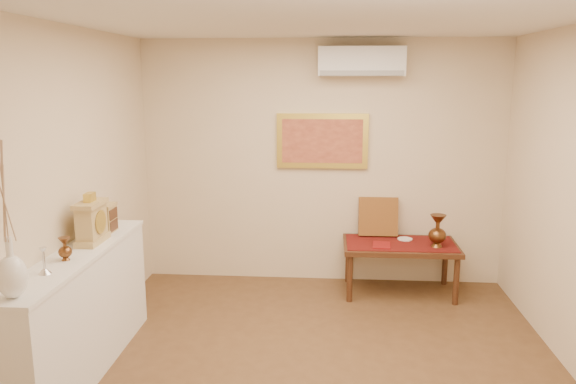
# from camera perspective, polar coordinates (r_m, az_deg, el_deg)

# --- Properties ---
(floor) EXTENTS (4.50, 4.50, 0.00)m
(floor) POSITION_cam_1_polar(r_m,az_deg,el_deg) (4.55, 2.76, -18.62)
(floor) COLOR brown
(floor) RESTS_ON ground
(ceiling) EXTENTS (4.50, 4.50, 0.00)m
(ceiling) POSITION_cam_1_polar(r_m,az_deg,el_deg) (3.95, 3.16, 17.54)
(ceiling) COLOR silver
(ceiling) RESTS_ON ground
(wall_back) EXTENTS (4.00, 0.02, 2.70)m
(wall_back) POSITION_cam_1_polar(r_m,az_deg,el_deg) (6.25, 3.48, 2.95)
(wall_back) COLOR beige
(wall_back) RESTS_ON ground
(wall_front) EXTENTS (4.00, 0.02, 2.70)m
(wall_front) POSITION_cam_1_polar(r_m,az_deg,el_deg) (1.93, 1.15, -17.62)
(wall_front) COLOR beige
(wall_front) RESTS_ON ground
(wall_left) EXTENTS (0.02, 4.50, 2.70)m
(wall_left) POSITION_cam_1_polar(r_m,az_deg,el_deg) (4.55, -23.12, -1.27)
(wall_left) COLOR beige
(wall_left) RESTS_ON ground
(white_vase) EXTENTS (0.18, 0.18, 0.96)m
(white_vase) POSITION_cam_1_polar(r_m,az_deg,el_deg) (3.70, -26.71, -2.62)
(white_vase) COLOR white
(white_vase) RESTS_ON display_ledge
(candlestick) EXTENTS (0.09, 0.09, 0.19)m
(candlestick) POSITION_cam_1_polar(r_m,az_deg,el_deg) (4.16, -23.55, -6.42)
(candlestick) COLOR silver
(candlestick) RESTS_ON display_ledge
(brass_urn_small) EXTENTS (0.10, 0.10, 0.22)m
(brass_urn_small) POSITION_cam_1_polar(r_m,az_deg,el_deg) (4.40, -21.74, -5.08)
(brass_urn_small) COLOR brown
(brass_urn_small) RESTS_ON display_ledge
(table_cloth) EXTENTS (1.14, 0.59, 0.01)m
(table_cloth) POSITION_cam_1_polar(r_m,az_deg,el_deg) (6.11, 11.35, -5.12)
(table_cloth) COLOR #5E120F
(table_cloth) RESTS_ON low_table
(brass_urn_tall) EXTENTS (0.19, 0.19, 0.42)m
(brass_urn_tall) POSITION_cam_1_polar(r_m,az_deg,el_deg) (6.01, 14.96, -3.48)
(brass_urn_tall) COLOR brown
(brass_urn_tall) RESTS_ON table_cloth
(plate) EXTENTS (0.16, 0.16, 0.01)m
(plate) POSITION_cam_1_polar(r_m,az_deg,el_deg) (6.24, 11.80, -4.69)
(plate) COLOR white
(plate) RESTS_ON table_cloth
(menu) EXTENTS (0.20, 0.27, 0.01)m
(menu) POSITION_cam_1_polar(r_m,az_deg,el_deg) (5.98, 9.49, -5.34)
(menu) COLOR maroon
(menu) RESTS_ON table_cloth
(cushion) EXTENTS (0.43, 0.19, 0.44)m
(cushion) POSITION_cam_1_polar(r_m,az_deg,el_deg) (6.30, 9.14, -2.47)
(cushion) COLOR #5F2113
(cushion) RESTS_ON table_cloth
(display_ledge) EXTENTS (0.37, 2.02, 0.98)m
(display_ledge) POSITION_cam_1_polar(r_m,az_deg,el_deg) (4.73, -20.36, -11.52)
(display_ledge) COLOR white
(display_ledge) RESTS_ON floor
(mantel_clock) EXTENTS (0.17, 0.36, 0.41)m
(mantel_clock) POSITION_cam_1_polar(r_m,az_deg,el_deg) (4.76, -19.32, -2.86)
(mantel_clock) COLOR tan
(mantel_clock) RESTS_ON display_ledge
(wooden_chest) EXTENTS (0.16, 0.21, 0.24)m
(wooden_chest) POSITION_cam_1_polar(r_m,az_deg,el_deg) (5.07, -18.09, -2.52)
(wooden_chest) COLOR tan
(wooden_chest) RESTS_ON display_ledge
(low_table) EXTENTS (1.20, 0.70, 0.55)m
(low_table) POSITION_cam_1_polar(r_m,az_deg,el_deg) (6.13, 11.32, -5.74)
(low_table) COLOR #452514
(low_table) RESTS_ON floor
(painting) EXTENTS (1.00, 0.06, 0.60)m
(painting) POSITION_cam_1_polar(r_m,az_deg,el_deg) (6.19, 3.50, 5.20)
(painting) COLOR gold
(painting) RESTS_ON wall_back
(ac_unit) EXTENTS (0.90, 0.25, 0.30)m
(ac_unit) POSITION_cam_1_polar(r_m,az_deg,el_deg) (6.06, 7.47, 13.02)
(ac_unit) COLOR silver
(ac_unit) RESTS_ON wall_back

